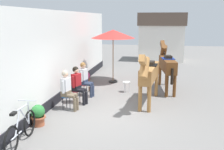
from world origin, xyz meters
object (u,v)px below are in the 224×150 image
(leaning_bicycle, at_px, (21,130))
(satchel_bag, at_px, (91,89))
(seated_visitor_near, at_px, (67,88))
(spare_stool_white, at_px, (126,83))
(seated_visitor_far, at_px, (85,77))
(saddled_horse_far, at_px, (167,64))
(seated_visitor_middle, at_px, (78,83))
(flower_planter_farthest, at_px, (86,78))
(cafe_parasol, at_px, (113,34))
(saddled_horse_near, at_px, (149,73))
(flower_planter_nearest, at_px, (38,115))

(leaning_bicycle, xyz_separation_m, satchel_bag, (0.48, 4.96, -0.30))
(seated_visitor_near, relative_size, spare_stool_white, 3.02)
(seated_visitor_far, bearing_deg, saddled_horse_far, 25.82)
(seated_visitor_middle, bearing_deg, satchel_bag, 87.33)
(flower_planter_farthest, height_order, cafe_parasol, cafe_parasol)
(flower_planter_farthest, distance_m, satchel_bag, 1.32)
(saddled_horse_far, relative_size, spare_stool_white, 6.49)
(saddled_horse_near, distance_m, satchel_bag, 2.97)
(seated_visitor_far, height_order, cafe_parasol, cafe_parasol)
(seated_visitor_near, distance_m, saddled_horse_near, 2.96)
(cafe_parasol, height_order, satchel_bag, cafe_parasol)
(seated_visitor_near, bearing_deg, saddled_horse_near, 22.39)
(seated_visitor_near, xyz_separation_m, saddled_horse_near, (2.71, 1.12, 0.38))
(leaning_bicycle, relative_size, satchel_bag, 6.27)
(saddled_horse_far, relative_size, leaning_bicycle, 1.70)
(seated_visitor_near, distance_m, cafe_parasol, 4.54)
(seated_visitor_middle, bearing_deg, flower_planter_farthest, 100.14)
(seated_visitor_near, height_order, saddled_horse_near, saddled_horse_near)
(seated_visitor_near, distance_m, flower_planter_farthest, 3.53)
(flower_planter_nearest, xyz_separation_m, leaning_bicycle, (0.12, -1.17, 0.06))
(saddled_horse_far, bearing_deg, satchel_bag, -163.66)
(flower_planter_farthest, xyz_separation_m, cafe_parasol, (1.20, 0.69, 2.03))
(saddled_horse_near, bearing_deg, satchel_bag, 154.25)
(flower_planter_nearest, bearing_deg, satchel_bag, 81.03)
(flower_planter_farthest, bearing_deg, seated_visitor_middle, -79.86)
(spare_stool_white, bearing_deg, saddled_horse_far, 23.46)
(satchel_bag, bearing_deg, seated_visitor_middle, -44.56)
(saddled_horse_near, bearing_deg, saddled_horse_far, 72.27)
(spare_stool_white, bearing_deg, seated_visitor_middle, -131.18)
(flower_planter_nearest, height_order, cafe_parasol, cafe_parasol)
(seated_visitor_near, distance_m, seated_visitor_middle, 0.73)
(flower_planter_farthest, bearing_deg, satchel_bag, -63.95)
(seated_visitor_near, xyz_separation_m, flower_planter_nearest, (-0.39, -1.47, -0.44))
(spare_stool_white, xyz_separation_m, satchel_bag, (-1.50, -0.20, -0.30))
(saddled_horse_near, xyz_separation_m, flower_planter_farthest, (-3.07, 2.37, -0.82))
(flower_planter_farthest, bearing_deg, leaning_bicycle, -89.13)
(spare_stool_white, bearing_deg, saddled_horse_near, -54.76)
(seated_visitor_near, distance_m, spare_stool_white, 3.08)
(saddled_horse_far, relative_size, cafe_parasol, 1.16)
(saddled_horse_far, xyz_separation_m, satchel_bag, (-3.19, -0.93, -1.06))
(cafe_parasol, bearing_deg, seated_visitor_middle, -101.55)
(flower_planter_farthest, distance_m, leaning_bicycle, 6.13)
(seated_visitor_near, height_order, saddled_horse_far, saddled_horse_far)
(seated_visitor_middle, height_order, satchel_bag, seated_visitor_middle)
(saddled_horse_near, relative_size, spare_stool_white, 6.51)
(saddled_horse_near, xyz_separation_m, cafe_parasol, (-1.87, 3.06, 1.20))
(seated_visitor_middle, xyz_separation_m, seated_visitor_far, (0.00, 0.96, 0.00))
(leaning_bicycle, xyz_separation_m, cafe_parasol, (1.11, 6.81, 1.97))
(flower_planter_nearest, distance_m, satchel_bag, 3.84)
(seated_visitor_far, height_order, satchel_bag, seated_visitor_far)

